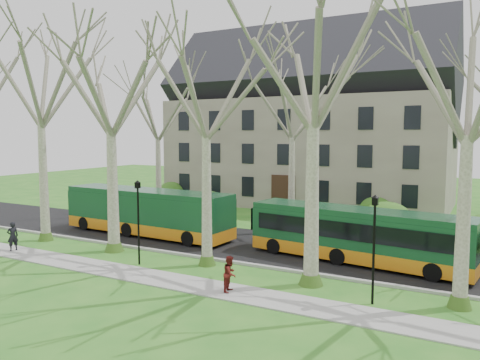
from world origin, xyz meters
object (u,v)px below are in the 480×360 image
pedestrian_b (230,274)px  bus_follow (357,235)px  bus_lead (147,211)px  pedestrian_a (13,236)px

pedestrian_b → bus_follow: bearing=-34.3°
bus_lead → pedestrian_b: (10.50, -7.21, -0.79)m
pedestrian_a → pedestrian_b: (14.52, -0.13, -0.07)m
bus_lead → pedestrian_b: size_ratio=8.09×
bus_lead → pedestrian_a: size_ratio=7.46×
pedestrian_a → bus_lead: bearing=170.6°
bus_lead → pedestrian_a: 8.17m
pedestrian_a → pedestrian_b: bearing=109.6°
bus_lead → pedestrian_b: 12.77m
bus_follow → pedestrian_b: bus_follow is taller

